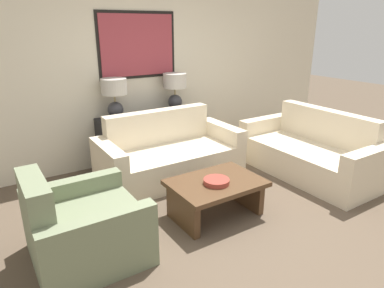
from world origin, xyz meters
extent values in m
plane|color=brown|center=(0.00, 0.00, 0.00)|extent=(20.00, 20.00, 0.00)
cube|color=beige|center=(0.00, 2.49, 1.32)|extent=(7.64, 0.10, 2.65)
cube|color=black|center=(0.00, 2.43, 1.70)|extent=(1.18, 0.01, 0.92)
cube|color=#9E3842|center=(0.00, 2.43, 1.70)|extent=(1.10, 0.02, 0.84)
cube|color=black|center=(0.00, 2.22, 0.37)|extent=(1.47, 0.38, 0.74)
cylinder|color=#333338|center=(-0.47, 2.22, 0.75)|extent=(0.18, 0.18, 0.02)
sphere|color=#333338|center=(-0.47, 2.22, 0.87)|extent=(0.22, 0.22, 0.22)
cylinder|color=#8C7A51|center=(-0.47, 2.22, 1.03)|extent=(0.02, 0.02, 0.10)
cylinder|color=#B2ADA3|center=(-0.47, 2.22, 1.19)|extent=(0.35, 0.35, 0.21)
cylinder|color=#333338|center=(0.47, 2.22, 0.75)|extent=(0.18, 0.18, 0.02)
sphere|color=#333338|center=(0.47, 2.22, 0.87)|extent=(0.22, 0.22, 0.22)
cylinder|color=#8C7A51|center=(0.47, 2.22, 1.03)|extent=(0.02, 0.02, 0.10)
cylinder|color=#B2ADA3|center=(0.47, 2.22, 1.19)|extent=(0.35, 0.35, 0.21)
cube|color=beige|center=(0.00, 1.44, 0.20)|extent=(1.53, 0.70, 0.41)
cube|color=beige|center=(0.00, 1.88, 0.43)|extent=(1.53, 0.18, 0.87)
cube|color=beige|center=(-0.85, 1.53, 0.31)|extent=(0.18, 0.88, 0.62)
cube|color=beige|center=(0.85, 1.53, 0.31)|extent=(0.18, 0.88, 0.62)
cube|color=beige|center=(1.55, 0.62, 0.20)|extent=(0.70, 1.53, 0.41)
cube|color=beige|center=(1.99, 0.62, 0.43)|extent=(0.18, 1.53, 0.87)
cube|color=beige|center=(1.64, 1.47, 0.31)|extent=(0.88, 0.18, 0.62)
cube|color=beige|center=(1.64, -0.24, 0.31)|extent=(0.88, 0.18, 0.62)
cube|color=#4C331E|center=(-0.08, 0.42, 0.38)|extent=(0.97, 0.69, 0.05)
cube|color=#4C331E|center=(-0.50, 0.42, 0.18)|extent=(0.07, 0.55, 0.36)
cube|color=#4C331E|center=(0.34, 0.42, 0.18)|extent=(0.07, 0.55, 0.36)
cylinder|color=#93382D|center=(-0.11, 0.36, 0.43)|extent=(0.27, 0.27, 0.05)
cube|color=#707A5B|center=(-1.35, 0.47, 0.22)|extent=(0.75, 0.64, 0.43)
cube|color=#707A5B|center=(-1.82, 0.47, 0.43)|extent=(0.18, 0.64, 0.85)
cube|color=#707A5B|center=(-1.44, 0.08, 0.30)|extent=(0.93, 0.14, 0.59)
cube|color=#707A5B|center=(-1.44, 0.86, 0.30)|extent=(0.93, 0.14, 0.59)
camera|label=1|loc=(-2.07, -2.21, 1.97)|focal=32.00mm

